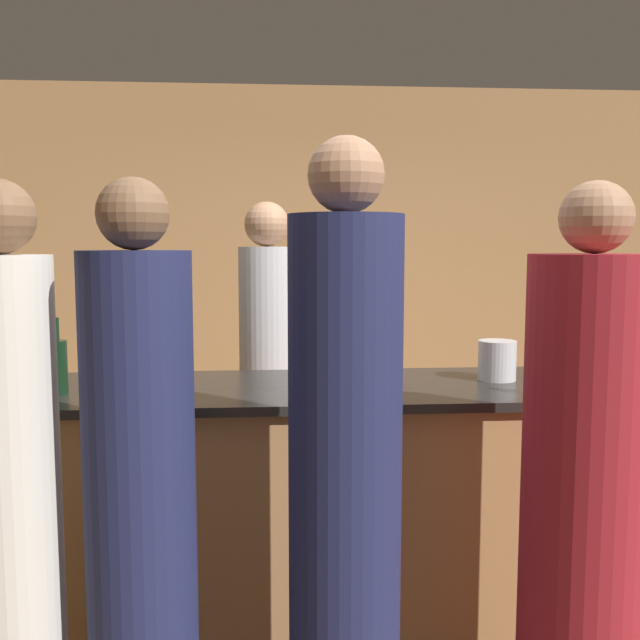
# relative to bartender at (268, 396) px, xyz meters

# --- Properties ---
(back_wall) EXTENTS (8.00, 0.06, 2.80)m
(back_wall) POSITION_rel_bartender_xyz_m (0.35, 1.76, 0.51)
(back_wall) COLOR #A37547
(back_wall) RESTS_ON ground_plane
(bar_counter) EXTENTS (2.77, 0.73, 1.10)m
(bar_counter) POSITION_rel_bartender_xyz_m (0.35, -0.77, -0.34)
(bar_counter) COLOR #B27F4C
(bar_counter) RESTS_ON ground_plane
(bartender) EXTENTS (0.28, 0.28, 1.86)m
(bartender) POSITION_rel_bartender_xyz_m (0.00, 0.00, 0.00)
(bartender) COLOR #B2B2B7
(bartender) RESTS_ON ground_plane
(guest_0) EXTENTS (0.31, 0.31, 1.83)m
(guest_0) POSITION_rel_bartender_xyz_m (-0.37, -1.54, -0.03)
(guest_0) COLOR #1E234C
(guest_0) RESTS_ON ground_plane
(guest_1) EXTENTS (0.28, 0.28, 1.83)m
(guest_1) POSITION_rel_bartender_xyz_m (-0.74, -1.51, -0.02)
(guest_1) COLOR silver
(guest_1) RESTS_ON ground_plane
(guest_2) EXTENTS (0.33, 0.33, 1.95)m
(guest_2) POSITION_rel_bartender_xyz_m (0.22, -1.52, 0.03)
(guest_2) COLOR #1E234C
(guest_2) RESTS_ON ground_plane
(guest_3) EXTENTS (0.38, 0.38, 1.84)m
(guest_3) POSITION_rel_bartender_xyz_m (0.95, -1.53, -0.04)
(guest_3) COLOR maroon
(guest_3) RESTS_ON ground_plane
(wine_bottle_0) EXTENTS (0.08, 0.08, 0.29)m
(wine_bottle_0) POSITION_rel_bartender_xyz_m (-0.78, -0.87, 0.31)
(wine_bottle_0) COLOR black
(wine_bottle_0) RESTS_ON bar_counter
(ice_bucket) EXTENTS (0.16, 0.16, 0.16)m
(ice_bucket) POSITION_rel_bartender_xyz_m (0.94, -0.71, 0.29)
(ice_bucket) COLOR silver
(ice_bucket) RESTS_ON bar_counter
(wine_glass_0) EXTENTS (0.07, 0.07, 0.18)m
(wine_glass_0) POSITION_rel_bartender_xyz_m (-0.45, -0.88, 0.34)
(wine_glass_0) COLOR silver
(wine_glass_0) RESTS_ON bar_counter
(wine_glass_1) EXTENTS (0.06, 0.06, 0.15)m
(wine_glass_1) POSITION_rel_bartender_xyz_m (-0.88, -0.94, 0.32)
(wine_glass_1) COLOR silver
(wine_glass_1) RESTS_ON bar_counter
(wine_glass_2) EXTENTS (0.08, 0.08, 0.16)m
(wine_glass_2) POSITION_rel_bartender_xyz_m (-0.55, -0.87, 0.33)
(wine_glass_2) COLOR silver
(wine_glass_2) RESTS_ON bar_counter
(wine_glass_3) EXTENTS (0.06, 0.06, 0.18)m
(wine_glass_3) POSITION_rel_bartender_xyz_m (1.01, -1.01, 0.34)
(wine_glass_3) COLOR silver
(wine_glass_3) RESTS_ON bar_counter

